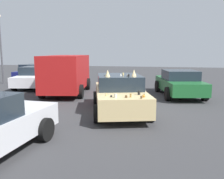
% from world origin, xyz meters
% --- Properties ---
extents(ground_plane, '(60.00, 60.00, 0.00)m').
position_xyz_m(ground_plane, '(0.00, 0.00, 0.00)').
color(ground_plane, '#38383A').
extents(art_car_decorated, '(4.65, 2.96, 1.71)m').
position_xyz_m(art_car_decorated, '(0.03, 0.01, 0.74)').
color(art_car_decorated, '#D8BC7F').
rests_on(art_car_decorated, ground).
extents(parked_van_near_right, '(5.15, 2.89, 2.16)m').
position_xyz_m(parked_van_near_right, '(3.60, 3.73, 1.21)').
color(parked_van_near_right, '#B21919').
rests_on(parked_van_near_right, ground).
extents(parked_sedan_row_back_center, '(4.72, 2.64, 1.40)m').
position_xyz_m(parked_sedan_row_back_center, '(5.44, 6.82, 0.69)').
color(parked_sedan_row_back_center, white).
rests_on(parked_sedan_row_back_center, ground).
extents(parked_sedan_far_right, '(4.11, 2.27, 1.40)m').
position_xyz_m(parked_sedan_far_right, '(8.42, 8.44, 0.70)').
color(parked_sedan_far_right, navy).
rests_on(parked_sedan_far_right, ground).
extents(parked_sedan_behind_right, '(4.55, 2.70, 1.40)m').
position_xyz_m(parked_sedan_behind_right, '(4.18, -2.49, 0.70)').
color(parked_sedan_behind_right, '#1E602D').
rests_on(parked_sedan_behind_right, ground).
extents(lot_lamp_post, '(0.28, 0.28, 5.08)m').
position_xyz_m(lot_lamp_post, '(6.63, 10.22, 3.02)').
color(lot_lamp_post, '#4C4C51').
rests_on(lot_lamp_post, ground).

